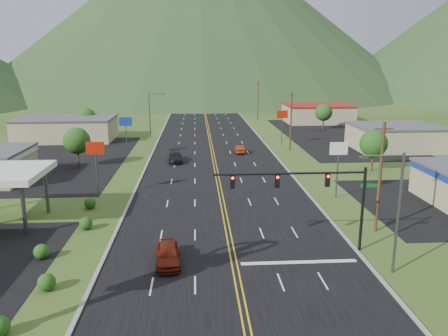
{
  "coord_description": "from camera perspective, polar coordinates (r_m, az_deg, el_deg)",
  "views": [
    {
      "loc": [
        -2.79,
        -18.45,
        15.1
      ],
      "look_at": [
        0.03,
        24.65,
        4.5
      ],
      "focal_mm": 35.0,
      "sensor_mm": 36.0,
      "label": 1
    }
  ],
  "objects": [
    {
      "name": "building_west_far",
      "position": [
        90.97,
        -19.87,
        4.85
      ],
      "size": [
        18.4,
        11.4,
        4.5
      ],
      "color": "tan",
      "rests_on": "ground"
    },
    {
      "name": "building_east_mid",
      "position": [
        82.3,
        21.36,
        3.79
      ],
      "size": [
        14.4,
        11.4,
        4.3
      ],
      "color": "tan",
      "rests_on": "ground"
    },
    {
      "name": "pole_sign_east_b",
      "position": [
        80.65,
        7.62,
        6.51
      ],
      "size": [
        2.0,
        0.18,
        6.4
      ],
      "color": "#59595E",
      "rests_on": "ground"
    },
    {
      "name": "utility_pole_c",
      "position": [
        115.05,
        4.46,
        8.77
      ],
      "size": [
        1.6,
        0.28,
        10.0
      ],
      "color": "#382314",
      "rests_on": "ground"
    },
    {
      "name": "mountain_n",
      "position": [
        240.04,
        -3.26,
        20.32
      ],
      "size": [
        220.0,
        220.0,
        85.0
      ],
      "primitive_type": "cone",
      "color": "#1D3919",
      "rests_on": "ground"
    },
    {
      "name": "pole_sign_west_a",
      "position": [
        50.74,
        -16.44,
        1.8
      ],
      "size": [
        2.0,
        0.18,
        6.4
      ],
      "color": "#59595E",
      "rests_on": "ground"
    },
    {
      "name": "tree_east_b",
      "position": [
        101.28,
        12.89,
        7.09
      ],
      "size": [
        3.84,
        3.84,
        5.82
      ],
      "color": "#382314",
      "rests_on": "ground"
    },
    {
      "name": "utility_pole_a",
      "position": [
        41.15,
        19.7,
        -1.06
      ],
      "size": [
        1.6,
        0.28,
        10.0
      ],
      "color": "#382314",
      "rests_on": "ground"
    },
    {
      "name": "pole_sign_east_a",
      "position": [
        50.08,
        14.72,
        1.76
      ],
      "size": [
        2.0,
        0.18,
        6.4
      ],
      "color": "#59595E",
      "rests_on": "ground"
    },
    {
      "name": "tree_west_b",
      "position": [
        93.81,
        -17.52,
        6.29
      ],
      "size": [
        3.84,
        3.84,
        5.82
      ],
      "color": "#382314",
      "rests_on": "ground"
    },
    {
      "name": "tree_east_a",
      "position": [
        64.47,
        18.96,
        3.02
      ],
      "size": [
        3.84,
        3.84,
        5.82
      ],
      "color": "#382314",
      "rests_on": "ground"
    },
    {
      "name": "pole_sign_west_b",
      "position": [
        72.04,
        -12.72,
        5.43
      ],
      "size": [
        2.0,
        0.18,
        6.4
      ],
      "color": "#59595E",
      "rests_on": "ground"
    },
    {
      "name": "streetlight_west",
      "position": [
        89.45,
        -9.5,
        7.23
      ],
      "size": [
        3.28,
        0.25,
        9.0
      ],
      "color": "#59595E",
      "rests_on": "ground"
    },
    {
      "name": "car_dark_mid",
      "position": [
        67.27,
        -6.38,
        1.36
      ],
      "size": [
        2.42,
        5.11,
        1.44
      ],
      "primitive_type": "imported",
      "rotation": [
        0.0,
        0.0,
        0.08
      ],
      "color": "black",
      "rests_on": "ground"
    },
    {
      "name": "streetlight_east",
      "position": [
        33.21,
        21.4,
        -4.57
      ],
      "size": [
        3.28,
        0.25,
        9.0
      ],
      "color": "#59595E",
      "rests_on": "ground"
    },
    {
      "name": "car_red_near",
      "position": [
        34.15,
        -7.35,
        -11.13
      ],
      "size": [
        2.18,
        4.68,
        1.55
      ],
      "primitive_type": "imported",
      "rotation": [
        0.0,
        0.0,
        0.08
      ],
      "color": "maroon",
      "rests_on": "ground"
    },
    {
      "name": "car_red_far",
      "position": [
        73.64,
        2.06,
        2.46
      ],
      "size": [
        1.45,
        3.94,
        1.29
      ],
      "primitive_type": "imported",
      "rotation": [
        0.0,
        0.0,
        3.16
      ],
      "color": "maroon",
      "rests_on": "ground"
    },
    {
      "name": "tree_west_a",
      "position": [
        66.7,
        -18.68,
        3.38
      ],
      "size": [
        3.84,
        3.84,
        5.82
      ],
      "color": "#382314",
      "rests_on": "ground"
    },
    {
      "name": "building_east_far",
      "position": [
        113.47,
        12.12,
        6.99
      ],
      "size": [
        16.4,
        12.4,
        4.5
      ],
      "color": "tan",
      "rests_on": "ground"
    },
    {
      "name": "traffic_signal",
      "position": [
        35.13,
        11.73,
        -2.65
      ],
      "size": [
        13.1,
        0.43,
        7.0
      ],
      "color": "black",
      "rests_on": "ground"
    },
    {
      "name": "utility_pole_b",
      "position": [
        75.9,
        8.73,
        6.08
      ],
      "size": [
        1.6,
        0.28,
        10.0
      ],
      "color": "#382314",
      "rests_on": "ground"
    },
    {
      "name": "utility_pole_d",
      "position": [
        154.64,
        2.35,
        10.08
      ],
      "size": [
        1.6,
        0.28,
        10.0
      ],
      "color": "#382314",
      "rests_on": "ground"
    }
  ]
}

